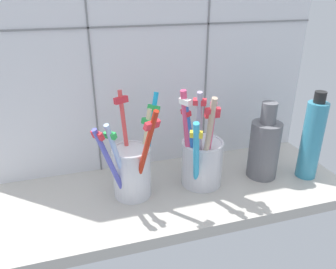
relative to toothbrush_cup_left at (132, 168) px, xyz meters
The scene contains 6 objects.
counter_slab 8.96cm from the toothbrush_cup_left, ahead, with size 64.00×22.00×2.00cm, color #BCB7AD.
tile_wall_back 19.91cm from the toothbrush_cup_left, 60.67° to the left, with size 64.00×2.20×45.00cm.
toothbrush_cup_left is the anchor object (origin of this frame).
toothbrush_cup_right 12.32cm from the toothbrush_cup_left, ahead, with size 8.72×10.34×18.88cm.
ceramic_vase 24.57cm from the toothbrush_cup_left, ahead, with size 5.51×5.51×14.57cm.
soap_bottle 32.79cm from the toothbrush_cup_left, ahead, with size 3.68×3.68×16.58cm.
Camera 1 is at (-14.60, -47.28, 35.39)cm, focal length 35.66 mm.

